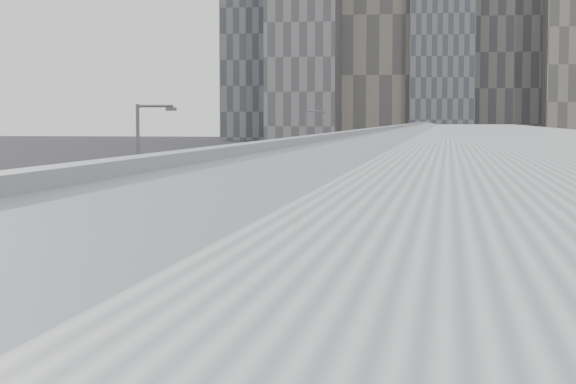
% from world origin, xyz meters
% --- Properties ---
extents(sidewalk, '(10.00, 170.00, 0.12)m').
position_xyz_m(sidewalk, '(9.00, 55.00, 0.06)').
color(sidewalk, gray).
rests_on(sidewalk, ground).
extents(lane_line, '(0.12, 160.00, 0.02)m').
position_xyz_m(lane_line, '(-1.50, 55.00, 0.01)').
color(lane_line, gold).
rests_on(lane_line, ground).
extents(depot, '(12.45, 160.40, 7.20)m').
position_xyz_m(depot, '(12.99, 55.00, 3.51)').
color(depot, gray).
rests_on(depot, ground).
extents(bus_1, '(3.62, 13.85, 4.01)m').
position_xyz_m(bus_1, '(2.42, 21.12, 1.69)').
color(bus_1, '#172034').
rests_on(bus_1, ground).
extents(bus_2, '(3.06, 13.80, 4.03)m').
position_xyz_m(bus_2, '(2.18, 33.43, 1.70)').
color(bus_2, white).
rests_on(bus_2, ground).
extents(bus_3, '(3.38, 13.51, 3.92)m').
position_xyz_m(bus_3, '(2.02, 48.45, 1.65)').
color(bus_3, gray).
rests_on(bus_3, ground).
extents(bus_4, '(3.00, 13.53, 3.95)m').
position_xyz_m(bus_4, '(2.51, 62.81, 1.67)').
color(bus_4, '#B3B7BE').
rests_on(bus_4, ground).
extents(bus_5, '(3.67, 12.37, 3.56)m').
position_xyz_m(bus_5, '(1.97, 74.22, 1.50)').
color(bus_5, black).
rests_on(bus_5, ground).
extents(bus_6, '(2.96, 13.33, 3.89)m').
position_xyz_m(bus_6, '(2.58, 89.24, 1.64)').
color(bus_6, silver).
rests_on(bus_6, ground).
extents(tree_1, '(1.30, 1.30, 3.69)m').
position_xyz_m(tree_1, '(6.15, 30.48, 2.97)').
color(tree_1, black).
rests_on(tree_1, ground).
extents(tree_2, '(1.91, 1.91, 4.81)m').
position_xyz_m(tree_2, '(5.85, 58.42, 3.82)').
color(tree_2, black).
rests_on(tree_2, ground).
extents(tree_3, '(1.79, 1.79, 4.52)m').
position_xyz_m(tree_3, '(5.91, 78.09, 3.59)').
color(tree_3, black).
rests_on(tree_3, ground).
extents(tree_4, '(1.47, 1.47, 4.53)m').
position_xyz_m(tree_4, '(6.06, 100.61, 3.72)').
color(tree_4, black).
rests_on(tree_4, ground).
extents(tree_5, '(1.44, 1.44, 4.49)m').
position_xyz_m(tree_5, '(6.08, 124.84, 3.70)').
color(tree_5, black).
rests_on(tree_5, ground).
extents(street_lamp_near, '(2.04, 0.22, 8.29)m').
position_xyz_m(street_lamp_near, '(-4.75, 43.52, 4.82)').
color(street_lamp_near, '#59595E').
rests_on(street_lamp_near, ground).
extents(street_lamp_far, '(2.04, 0.22, 8.40)m').
position_xyz_m(street_lamp_far, '(-3.61, 92.52, 4.88)').
color(street_lamp_far, '#59595E').
rests_on(street_lamp_far, ground).
extents(shipping_container, '(2.58, 6.02, 2.50)m').
position_xyz_m(shipping_container, '(-5.17, 106.10, 1.25)').
color(shipping_container, '#123B1A').
rests_on(shipping_container, ground).
extents(suv, '(3.07, 6.39, 1.76)m').
position_xyz_m(suv, '(-3.60, 121.99, 0.88)').
color(suv, black).
rests_on(suv, ground).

